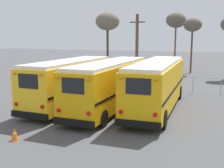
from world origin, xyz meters
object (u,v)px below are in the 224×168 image
bare_tree_3 (193,26)px  traffic_cone (14,134)px  school_bus_0 (71,81)px  school_bus_1 (110,84)px  school_bus_2 (157,84)px  bare_tree_1 (176,21)px  utility_pole (137,46)px  bare_tree_2 (108,22)px

bare_tree_3 → traffic_cone: size_ratio=11.83×
school_bus_0 → school_bus_1: (2.99, 0.19, -0.00)m
bare_tree_3 → school_bus_0: bearing=-104.6°
school_bus_2 → bare_tree_1: 25.38m
utility_pole → bare_tree_2: (-5.49, 4.24, 3.07)m
utility_pole → bare_tree_1: size_ratio=0.88×
school_bus_0 → traffic_cone: bearing=-82.1°
utility_pole → bare_tree_1: bearing=77.2°
school_bus_0 → bare_tree_1: 26.59m
bare_tree_3 → bare_tree_2: bearing=-160.9°
bare_tree_1 → bare_tree_2: size_ratio=1.03×
school_bus_0 → school_bus_2: bearing=11.5°
school_bus_1 → bare_tree_3: bare_tree_3 is taller
bare_tree_3 → traffic_cone: 30.56m
school_bus_0 → bare_tree_2: size_ratio=1.15×
bare_tree_1 → bare_tree_2: (-8.07, -7.08, -0.36)m
utility_pole → school_bus_2: bearing=-67.6°
school_bus_1 → bare_tree_3: size_ratio=1.41×
utility_pole → bare_tree_3: bearing=56.2°
school_bus_0 → utility_pole: 14.67m
bare_tree_2 → bare_tree_3: bare_tree_2 is taller
bare_tree_1 → traffic_cone: (-2.11, -32.87, -6.96)m
traffic_cone → school_bus_1: bearing=74.4°
bare_tree_2 → school_bus_1: bearing=-66.7°
school_bus_1 → bare_tree_2: size_ratio=1.27×
school_bus_2 → utility_pole: utility_pole is taller
school_bus_2 → traffic_cone: 9.77m
school_bus_2 → bare_tree_3: (-0.13, 21.29, 4.61)m
utility_pole → bare_tree_3: 9.95m
bare_tree_1 → school_bus_0: bearing=-96.8°
utility_pole → traffic_cone: 21.85m
bare_tree_1 → traffic_cone: bearing=-93.7°
school_bus_2 → bare_tree_3: bearing=90.4°
school_bus_0 → traffic_cone: school_bus_0 is taller
school_bus_2 → bare_tree_3: size_ratio=1.45×
school_bus_2 → bare_tree_3: 21.78m
school_bus_1 → utility_pole: bearing=99.8°
bare_tree_3 → school_bus_1: bearing=-97.3°
school_bus_1 → bare_tree_2: bearing=113.3°
school_bus_0 → utility_pole: (0.51, 14.51, 2.08)m
bare_tree_1 → bare_tree_3: bare_tree_1 is taller
bare_tree_2 → bare_tree_3: bearing=19.1°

